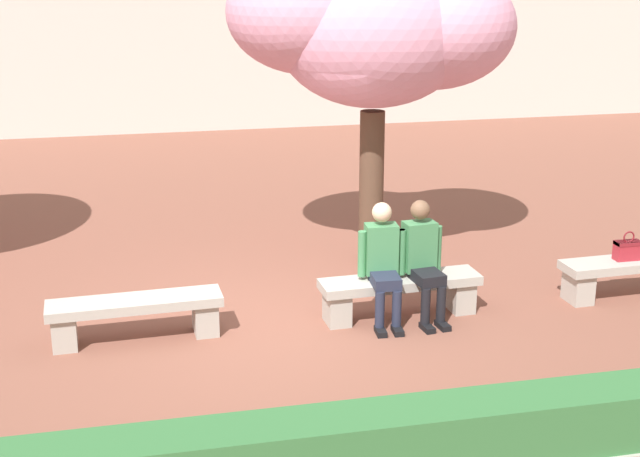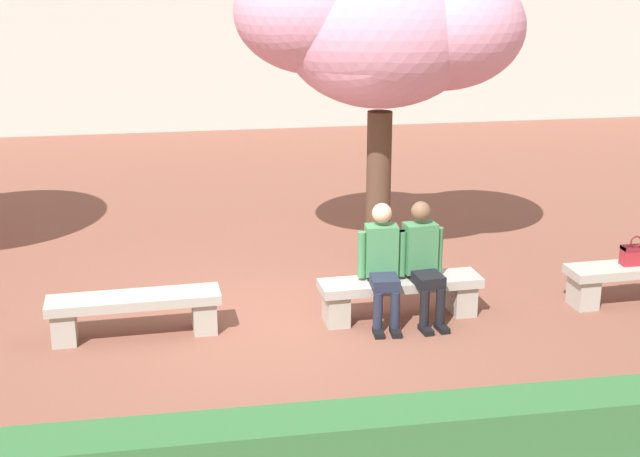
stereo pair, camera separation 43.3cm
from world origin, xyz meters
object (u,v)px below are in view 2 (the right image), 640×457
at_px(stone_bench_near_west, 134,309).
at_px(stone_bench_center, 400,292).
at_px(cherry_tree_main, 383,27).
at_px(handbag, 635,254).
at_px(person_seated_left, 382,260).
at_px(person_seated_right, 423,258).

xyz_separation_m(stone_bench_near_west, stone_bench_center, (2.81, -0.00, 0.00)).
height_order(stone_bench_center, cherry_tree_main, cherry_tree_main).
bearing_deg(cherry_tree_main, handbag, -37.95).
bearing_deg(stone_bench_near_west, cherry_tree_main, 32.50).
bearing_deg(handbag, stone_bench_near_west, -179.96).
bearing_deg(handbag, person_seated_left, -178.87).
bearing_deg(handbag, stone_bench_center, -179.92).
bearing_deg(person_seated_right, person_seated_left, -179.97).
distance_m(stone_bench_center, cherry_tree_main, 3.28).
height_order(stone_bench_near_west, person_seated_left, person_seated_left).
xyz_separation_m(stone_bench_near_west, person_seated_right, (3.03, -0.05, 0.40)).
xyz_separation_m(stone_bench_center, handbag, (2.69, 0.00, 0.28)).
bearing_deg(person_seated_right, handbag, 1.32).
bearing_deg(cherry_tree_main, stone_bench_center, -96.54).
distance_m(stone_bench_near_west, cherry_tree_main, 4.46).
relative_size(stone_bench_center, person_seated_left, 1.37).
distance_m(stone_bench_near_west, person_seated_right, 3.06).
xyz_separation_m(handbag, cherry_tree_main, (-2.47, 1.93, 2.36)).
height_order(person_seated_right, cherry_tree_main, cherry_tree_main).
height_order(handbag, cherry_tree_main, cherry_tree_main).
xyz_separation_m(person_seated_left, cherry_tree_main, (0.44, 1.98, 2.24)).
distance_m(stone_bench_near_west, person_seated_left, 2.62).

